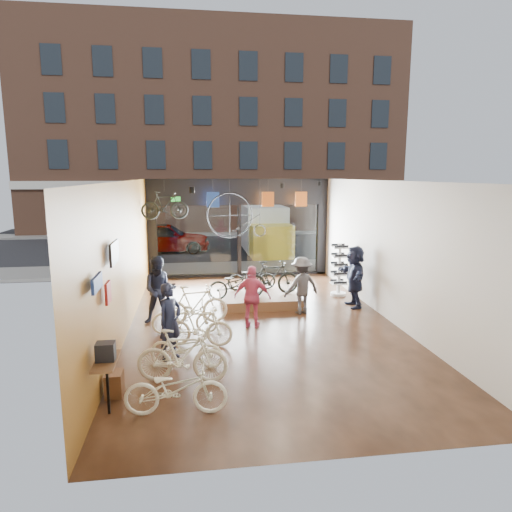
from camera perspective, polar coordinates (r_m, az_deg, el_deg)
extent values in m
cube|color=black|center=(12.40, 0.82, -8.57)|extent=(7.00, 12.00, 0.04)
cube|color=black|center=(11.75, 0.86, 9.47)|extent=(7.00, 12.00, 0.04)
cube|color=#B58325|center=(11.91, -16.14, -0.21)|extent=(0.04, 12.00, 3.80)
cube|color=beige|center=(12.94, 16.43, 0.57)|extent=(0.04, 12.00, 3.80)
cube|color=beige|center=(6.23, 9.50, -9.33)|extent=(7.00, 0.04, 3.80)
cube|color=#198C26|center=(17.52, -10.01, 7.02)|extent=(0.35, 0.06, 0.18)
cube|color=black|center=(26.96, -4.08, 1.66)|extent=(30.00, 18.00, 0.02)
cube|color=slate|center=(19.29, -2.46, -1.52)|extent=(30.00, 2.40, 0.12)
cube|color=slate|center=(30.91, -4.60, 2.87)|extent=(30.00, 2.00, 0.12)
cube|color=brown|center=(33.30, -5.04, 15.36)|extent=(26.00, 5.00, 14.00)
imported|color=gray|center=(23.86, -11.42, 2.30)|extent=(4.58, 1.84, 1.56)
imported|color=#EAE6C7|center=(8.00, -9.98, -16.02)|extent=(1.75, 0.71, 0.90)
imported|color=#EAE6C7|center=(9.06, -9.21, -12.22)|extent=(1.82, 0.79, 1.06)
imported|color=#EAE6C7|center=(9.78, -8.69, -11.27)|extent=(1.65, 0.97, 0.82)
imported|color=#EAE6C7|center=(10.82, -7.21, -8.69)|extent=(1.67, 0.79, 0.97)
imported|color=#EAE6C7|center=(11.67, -8.88, -7.55)|extent=(1.69, 0.66, 0.87)
imported|color=#EAE6C7|center=(12.32, -7.67, -6.07)|extent=(1.85, 0.79, 1.08)
cube|color=brown|center=(14.21, 0.44, -5.41)|extent=(2.40, 1.80, 0.30)
imported|color=black|center=(13.62, -2.47, -3.52)|extent=(1.73, 0.76, 0.88)
imported|color=black|center=(14.02, 1.96, -2.75)|extent=(1.82, 0.75, 1.06)
imported|color=black|center=(14.63, -0.55, -2.68)|extent=(1.59, 0.64, 0.82)
imported|color=#161C33|center=(10.10, -10.70, -8.05)|extent=(0.71, 0.72, 1.68)
imported|color=#161C33|center=(12.51, -11.94, -4.16)|extent=(0.93, 0.75, 1.83)
imported|color=#CC4C72|center=(11.91, -0.45, -5.13)|extent=(1.04, 0.69, 1.65)
imported|color=#3F3F44|center=(13.15, 5.71, -3.69)|extent=(1.20, 0.88, 1.65)
imported|color=#161C33|center=(14.06, 12.21, -2.50)|extent=(0.59, 1.75, 1.87)
imported|color=black|center=(15.87, -11.34, 6.22)|extent=(1.62, 0.60, 0.95)
cube|color=#1E3F99|center=(16.85, -5.39, 7.01)|extent=(0.45, 0.03, 0.55)
cube|color=#CC5919|center=(17.07, 1.50, 7.09)|extent=(0.45, 0.03, 0.55)
cube|color=#CC5919|center=(17.32, 5.66, 7.09)|extent=(0.45, 0.03, 0.55)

